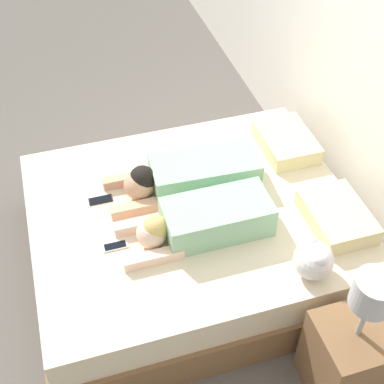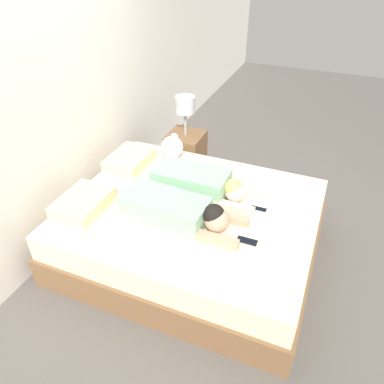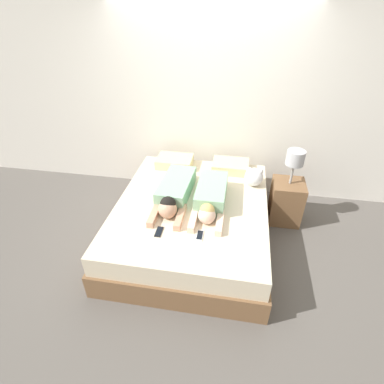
# 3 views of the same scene
# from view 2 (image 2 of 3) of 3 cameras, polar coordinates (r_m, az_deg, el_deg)

# --- Properties ---
(ground_plane) EXTENTS (12.00, 12.00, 0.00)m
(ground_plane) POSITION_cam_2_polar(r_m,az_deg,el_deg) (3.56, -0.00, -8.92)
(ground_plane) COLOR #5B5651
(wall_back) EXTENTS (12.00, 0.06, 2.60)m
(wall_back) POSITION_cam_2_polar(r_m,az_deg,el_deg) (3.43, -19.70, 13.10)
(wall_back) COLOR white
(wall_back) RESTS_ON ground_plane
(bed) EXTENTS (1.78, 2.14, 0.53)m
(bed) POSITION_cam_2_polar(r_m,az_deg,el_deg) (3.38, -0.00, -5.77)
(bed) COLOR brown
(bed) RESTS_ON ground_plane
(pillow_head_left) EXTENTS (0.48, 0.35, 0.12)m
(pillow_head_left) POSITION_cam_2_polar(r_m,az_deg,el_deg) (3.28, -16.25, -1.67)
(pillow_head_left) COLOR beige
(pillow_head_left) RESTS_ON bed
(pillow_head_right) EXTENTS (0.48, 0.35, 0.12)m
(pillow_head_right) POSITION_cam_2_polar(r_m,az_deg,el_deg) (3.79, -9.45, 4.84)
(pillow_head_right) COLOR beige
(pillow_head_right) RESTS_ON bed
(person_left) EXTENTS (0.37, 1.04, 0.24)m
(person_left) POSITION_cam_2_polar(r_m,az_deg,el_deg) (3.01, -2.09, -2.85)
(person_left) COLOR #8CBF99
(person_left) RESTS_ON bed
(person_right) EXTENTS (0.35, 0.95, 0.22)m
(person_right) POSITION_cam_2_polar(r_m,az_deg,el_deg) (3.31, 1.42, 1.30)
(person_right) COLOR #8CBF99
(person_right) RESTS_ON bed
(cell_phone_left) EXTENTS (0.06, 0.15, 0.01)m
(cell_phone_left) POSITION_cam_2_polar(r_m,az_deg,el_deg) (2.90, 8.40, -7.38)
(cell_phone_left) COLOR black
(cell_phone_left) RESTS_ON bed
(cell_phone_right) EXTENTS (0.06, 0.15, 0.01)m
(cell_phone_right) POSITION_cam_2_polar(r_m,az_deg,el_deg) (3.22, 10.12, -2.58)
(cell_phone_right) COLOR silver
(cell_phone_right) RESTS_ON bed
(plush_toy) EXTENTS (0.23, 0.23, 0.24)m
(plush_toy) POSITION_cam_2_polar(r_m,az_deg,el_deg) (3.86, -3.07, 6.89)
(plush_toy) COLOR white
(plush_toy) RESTS_ON bed
(nightstand) EXTENTS (0.40, 0.40, 1.02)m
(nightstand) POSITION_cam_2_polar(r_m,az_deg,el_deg) (4.38, -0.98, 6.08)
(nightstand) COLOR brown
(nightstand) RESTS_ON ground_plane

